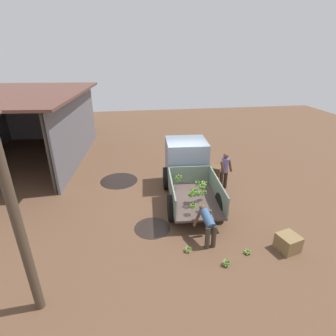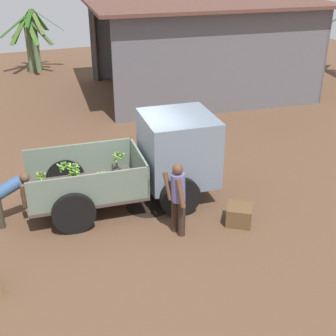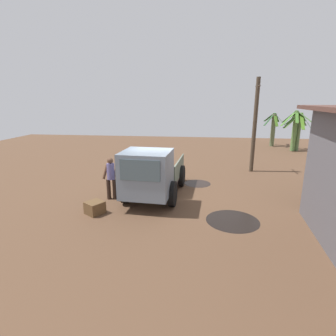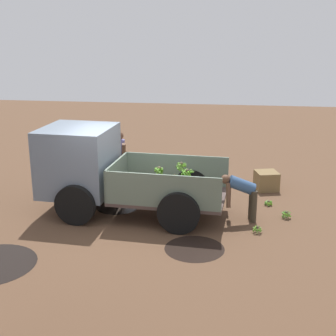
{
  "view_description": "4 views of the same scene",
  "coord_description": "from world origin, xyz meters",
  "px_view_note": "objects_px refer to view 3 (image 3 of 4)",
  "views": [
    {
      "loc": [
        -9.27,
        1.94,
        5.62
      ],
      "look_at": [
        -0.06,
        0.52,
        1.44
      ],
      "focal_mm": 28.0,
      "sensor_mm": 36.0,
      "label": 1
    },
    {
      "loc": [
        -2.71,
        -10.02,
        5.85
      ],
      "look_at": [
        0.63,
        -1.25,
        1.21
      ],
      "focal_mm": 50.0,
      "sensor_mm": 36.0,
      "label": 2
    },
    {
      "loc": [
        10.15,
        1.4,
        3.87
      ],
      "look_at": [
        0.78,
        0.26,
        1.41
      ],
      "focal_mm": 28.0,
      "sensor_mm": 36.0,
      "label": 3
    },
    {
      "loc": [
        -2.49,
        10.16,
        4.39
      ],
      "look_at": [
        -1.16,
        0.51,
        1.47
      ],
      "focal_mm": 50.0,
      "sensor_mm": 36.0,
      "label": 4
    }
  ],
  "objects_px": {
    "person_foreground_visitor": "(111,176)",
    "banana_bunch_on_ground_0": "(163,169)",
    "wooden_crate_0": "(125,167)",
    "banana_bunch_on_ground_2": "(179,173)",
    "banana_bunch_on_ground_1": "(148,171)",
    "cargo_truck": "(150,175)",
    "utility_pole": "(255,125)",
    "wooden_crate_1": "(95,208)",
    "person_worker_loading": "(166,163)"
  },
  "relations": [
    {
      "from": "banana_bunch_on_ground_2",
      "to": "utility_pole",
      "type": "bearing_deg",
      "value": 108.41
    },
    {
      "from": "person_foreground_visitor",
      "to": "wooden_crate_0",
      "type": "height_order",
      "value": "person_foreground_visitor"
    },
    {
      "from": "cargo_truck",
      "to": "person_foreground_visitor",
      "type": "distance_m",
      "value": 1.63
    },
    {
      "from": "wooden_crate_1",
      "to": "person_worker_loading",
      "type": "bearing_deg",
      "value": 158.73
    },
    {
      "from": "utility_pole",
      "to": "banana_bunch_on_ground_2",
      "type": "height_order",
      "value": "utility_pole"
    },
    {
      "from": "cargo_truck",
      "to": "banana_bunch_on_ground_1",
      "type": "distance_m",
      "value": 4.52
    },
    {
      "from": "person_worker_loading",
      "to": "banana_bunch_on_ground_0",
      "type": "bearing_deg",
      "value": -174.93
    },
    {
      "from": "wooden_crate_1",
      "to": "banana_bunch_on_ground_1",
      "type": "bearing_deg",
      "value": 171.81
    },
    {
      "from": "cargo_truck",
      "to": "person_worker_loading",
      "type": "distance_m",
      "value": 3.61
    },
    {
      "from": "banana_bunch_on_ground_2",
      "to": "banana_bunch_on_ground_0",
      "type": "bearing_deg",
      "value": -127.46
    },
    {
      "from": "banana_bunch_on_ground_1",
      "to": "banana_bunch_on_ground_2",
      "type": "relative_size",
      "value": 0.99
    },
    {
      "from": "cargo_truck",
      "to": "wooden_crate_0",
      "type": "distance_m",
      "value": 4.92
    },
    {
      "from": "person_foreground_visitor",
      "to": "utility_pole",
      "type": "bearing_deg",
      "value": -69.49
    },
    {
      "from": "utility_pole",
      "to": "wooden_crate_1",
      "type": "distance_m",
      "value": 9.45
    },
    {
      "from": "banana_bunch_on_ground_1",
      "to": "banana_bunch_on_ground_2",
      "type": "height_order",
      "value": "banana_bunch_on_ground_2"
    },
    {
      "from": "banana_bunch_on_ground_1",
      "to": "banana_bunch_on_ground_0",
      "type": "bearing_deg",
      "value": 114.45
    },
    {
      "from": "person_worker_loading",
      "to": "utility_pole",
      "type": "bearing_deg",
      "value": 100.59
    },
    {
      "from": "banana_bunch_on_ground_2",
      "to": "wooden_crate_0",
      "type": "distance_m",
      "value": 3.07
    },
    {
      "from": "cargo_truck",
      "to": "wooden_crate_1",
      "type": "bearing_deg",
      "value": -50.53
    },
    {
      "from": "banana_bunch_on_ground_1",
      "to": "banana_bunch_on_ground_2",
      "type": "bearing_deg",
      "value": 78.31
    },
    {
      "from": "person_foreground_visitor",
      "to": "wooden_crate_1",
      "type": "bearing_deg",
      "value": 157.34
    },
    {
      "from": "wooden_crate_0",
      "to": "wooden_crate_1",
      "type": "bearing_deg",
      "value": 4.94
    },
    {
      "from": "banana_bunch_on_ground_0",
      "to": "banana_bunch_on_ground_1",
      "type": "xyz_separation_m",
      "value": [
        0.37,
        -0.81,
        -0.03
      ]
    },
    {
      "from": "person_worker_loading",
      "to": "wooden_crate_0",
      "type": "height_order",
      "value": "person_worker_loading"
    },
    {
      "from": "person_foreground_visitor",
      "to": "banana_bunch_on_ground_1",
      "type": "bearing_deg",
      "value": -27.09
    },
    {
      "from": "person_foreground_visitor",
      "to": "person_worker_loading",
      "type": "xyz_separation_m",
      "value": [
        -3.36,
        1.75,
        -0.22
      ]
    },
    {
      "from": "person_foreground_visitor",
      "to": "wooden_crate_1",
      "type": "height_order",
      "value": "person_foreground_visitor"
    },
    {
      "from": "banana_bunch_on_ground_2",
      "to": "wooden_crate_1",
      "type": "distance_m",
      "value": 5.77
    },
    {
      "from": "banana_bunch_on_ground_2",
      "to": "banana_bunch_on_ground_1",
      "type": "bearing_deg",
      "value": -101.69
    },
    {
      "from": "person_foreground_visitor",
      "to": "cargo_truck",
      "type": "bearing_deg",
      "value": -115.6
    },
    {
      "from": "cargo_truck",
      "to": "banana_bunch_on_ground_2",
      "type": "relative_size",
      "value": 20.36
    },
    {
      "from": "banana_bunch_on_ground_0",
      "to": "wooden_crate_1",
      "type": "bearing_deg",
      "value": -15.21
    },
    {
      "from": "cargo_truck",
      "to": "person_worker_loading",
      "type": "xyz_separation_m",
      "value": [
        -3.58,
        0.14,
        -0.41
      ]
    },
    {
      "from": "utility_pole",
      "to": "person_worker_loading",
      "type": "height_order",
      "value": "utility_pole"
    },
    {
      "from": "cargo_truck",
      "to": "banana_bunch_on_ground_0",
      "type": "distance_m",
      "value": 4.77
    },
    {
      "from": "wooden_crate_1",
      "to": "cargo_truck",
      "type": "bearing_deg",
      "value": 125.54
    },
    {
      "from": "cargo_truck",
      "to": "utility_pole",
      "type": "distance_m",
      "value": 7.21
    },
    {
      "from": "utility_pole",
      "to": "person_foreground_visitor",
      "type": "xyz_separation_m",
      "value": [
        5.01,
        -6.35,
        -1.62
      ]
    },
    {
      "from": "person_worker_loading",
      "to": "banana_bunch_on_ground_2",
      "type": "bearing_deg",
      "value": 107.73
    },
    {
      "from": "cargo_truck",
      "to": "utility_pole",
      "type": "bearing_deg",
      "value": 141.72
    },
    {
      "from": "wooden_crate_0",
      "to": "banana_bunch_on_ground_2",
      "type": "bearing_deg",
      "value": 82.84
    },
    {
      "from": "banana_bunch_on_ground_0",
      "to": "banana_bunch_on_ground_2",
      "type": "height_order",
      "value": "banana_bunch_on_ground_0"
    },
    {
      "from": "utility_pole",
      "to": "wooden_crate_0",
      "type": "relative_size",
      "value": 8.43
    },
    {
      "from": "person_worker_loading",
      "to": "wooden_crate_1",
      "type": "height_order",
      "value": "person_worker_loading"
    },
    {
      "from": "banana_bunch_on_ground_0",
      "to": "banana_bunch_on_ground_2",
      "type": "xyz_separation_m",
      "value": [
        0.73,
        0.96,
        -0.01
      ]
    },
    {
      "from": "utility_pole",
      "to": "wooden_crate_0",
      "type": "xyz_separation_m",
      "value": [
        0.92,
        -6.96,
        -2.29
      ]
    },
    {
      "from": "utility_pole",
      "to": "person_worker_loading",
      "type": "xyz_separation_m",
      "value": [
        1.65,
        -4.6,
        -1.84
      ]
    },
    {
      "from": "person_worker_loading",
      "to": "person_foreground_visitor",
      "type": "bearing_deg",
      "value": -36.67
    },
    {
      "from": "person_foreground_visitor",
      "to": "banana_bunch_on_ground_0",
      "type": "xyz_separation_m",
      "value": [
        -4.44,
        1.48,
        -0.83
      ]
    },
    {
      "from": "person_foreground_visitor",
      "to": "person_worker_loading",
      "type": "bearing_deg",
      "value": -45.27
    }
  ]
}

